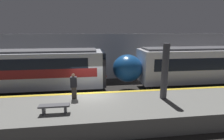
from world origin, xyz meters
TOP-DOWN VIEW (x-y plane):
  - ground_plane at (0.00, 0.00)m, footprint 120.00×120.00m
  - platform at (0.00, -1.98)m, footprint 40.00×3.97m
  - station_rear_barrier at (0.00, 6.67)m, footprint 50.00×0.15m
  - support_pillar_near at (4.45, -1.57)m, footprint 0.39×0.39m
  - train_modern at (11.54, 2.72)m, footprint 18.44×2.88m
  - person_waiting at (-0.92, -0.91)m, footprint 0.38×0.24m
  - platform_bench at (-1.73, -2.76)m, footprint 1.50×0.40m

SIDE VIEW (x-z plane):
  - ground_plane at x=0.00m, z-range 0.00..0.00m
  - platform at x=0.00m, z-range 0.00..1.00m
  - platform_bench at x=-1.73m, z-range 1.11..1.56m
  - person_waiting at x=-0.92m, z-range 1.03..2.59m
  - train_modern at x=11.54m, z-range 0.06..3.66m
  - station_rear_barrier at x=0.00m, z-range 0.00..4.68m
  - support_pillar_near at x=4.45m, z-range 1.00..4.32m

